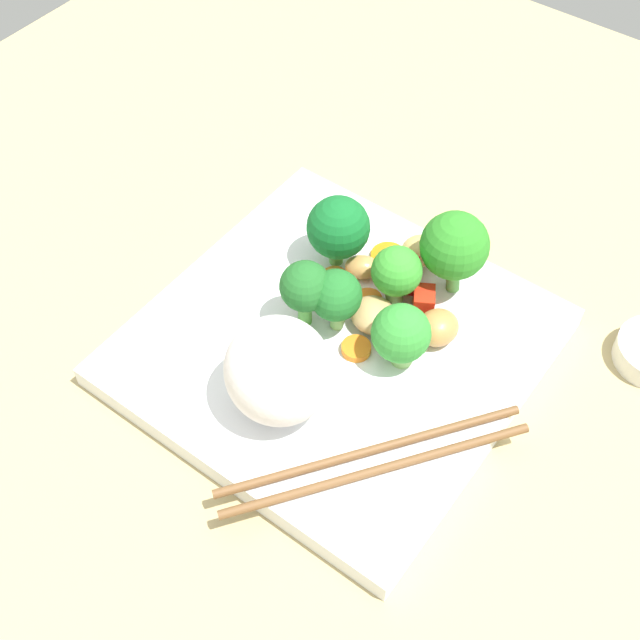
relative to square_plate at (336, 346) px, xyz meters
The scene contains 22 objects.
ground_plane 1.95cm from the square_plate, ahead, with size 110.00×110.00×2.00cm, color tan.
square_plate is the anchor object (origin of this frame).
rice_mound 8.38cm from the square_plate, behind, with size 8.12×7.66×7.44cm, color white.
broccoli_floret_0 7.48cm from the square_plate, 13.24° to the right, with size 4.02×4.02×5.64cm.
broccoli_floret_1 6.45cm from the square_plate, 75.05° to the right, with size 4.48×4.48×5.41cm.
broccoli_floret_2 5.85cm from the square_plate, 90.89° to the left, with size 3.97×3.97×6.25cm.
broccoli_floret_3 12.04cm from the square_plate, 22.78° to the right, with size 5.43×5.43×7.62cm.
broccoli_floret_4 9.52cm from the square_plate, 35.13° to the left, with size 5.16×5.16×6.56cm.
broccoli_floret_5 4.74cm from the square_plate, 38.47° to the left, with size 4.03×4.03×5.80cm.
carrot_slice_0 4.54cm from the square_plate, ahead, with size 2.27×2.27×0.79cm, color orange.
carrot_slice_1 6.17cm from the square_plate, 37.10° to the left, with size 2.07×2.07×0.68cm, color orange.
carrot_slice_2 2.32cm from the square_plate, 102.49° to the right, with size 2.29×2.29×0.62cm, color orange.
carrot_slice_3 9.61cm from the square_plate, ahead, with size 2.99×2.99×0.56cm, color orange.
carrot_slice_4 5.33cm from the square_plate, 47.83° to the right, with size 2.28×2.28×0.42cm, color orange.
pepper_chunk_0 8.19cm from the square_plate, ahead, with size 2.25×2.16×2.38cm, color red.
pepper_chunk_1 7.80cm from the square_plate, 30.02° to the right, with size 2.05×1.64×2.06cm, color red.
chicken_piece_0 7.27cm from the square_plate, 18.50° to the left, with size 2.81×2.13×1.89cm, color tan.
chicken_piece_1 5.17cm from the square_plate, 58.93° to the left, with size 2.59×2.11×1.91cm, color #AF7F54.
chicken_piece_2 8.06cm from the square_plate, 52.03° to the right, with size 3.44×3.09×2.48cm, color #BC8245.
chicken_piece_3 11.00cm from the square_plate, ahead, with size 3.23×2.93×2.41cm, color tan.
chicken_piece_4 3.87cm from the square_plate, 25.62° to the right, with size 3.68×3.49×2.14cm, color tan.
chopstick_pair 11.16cm from the square_plate, 130.19° to the right, with size 19.59×15.03×0.67cm.
Camera 1 is at (-32.58, -22.73, 54.19)cm, focal length 47.60 mm.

